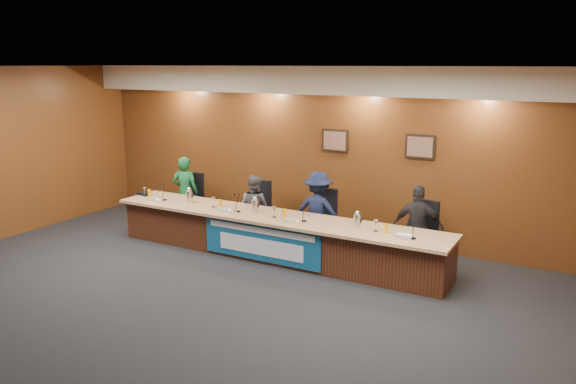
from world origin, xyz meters
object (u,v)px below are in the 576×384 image
(banner, at_px, (261,242))
(carafe_left, at_px, (189,197))
(panelist_b, at_px, (254,208))
(panelist_c, at_px, (318,212))
(office_chair_b, at_px, (257,213))
(carafe_right, at_px, (357,221))
(dais_body, at_px, (274,237))
(office_chair_d, at_px, (419,238))
(office_chair_a, at_px, (189,203))
(carafe_mid, at_px, (255,206))
(panelist_a, at_px, (185,192))
(office_chair_c, at_px, (320,223))
(speakerphone, at_px, (145,194))
(panelist_d, at_px, (418,227))

(banner, height_order, carafe_left, carafe_left)
(panelist_b, relative_size, panelist_c, 0.86)
(office_chair_b, xyz_separation_m, carafe_right, (2.35, -0.80, 0.38))
(dais_body, xyz_separation_m, carafe_right, (1.53, -0.03, 0.51))
(panelist_b, relative_size, office_chair_b, 2.57)
(office_chair_d, bearing_deg, office_chair_a, -167.54)
(office_chair_b, distance_m, carafe_mid, 0.99)
(panelist_a, relative_size, office_chair_a, 3.02)
(panelist_b, bearing_deg, office_chair_d, -174.03)
(dais_body, relative_size, carafe_right, 27.66)
(dais_body, height_order, carafe_mid, carafe_mid)
(carafe_left, bearing_deg, office_chair_a, 130.24)
(panelist_a, xyz_separation_m, office_chair_c, (2.97, 0.10, -0.25))
(carafe_right, bearing_deg, banner, -165.87)
(banner, bearing_deg, office_chair_c, 66.95)
(office_chair_b, relative_size, office_chair_c, 1.00)
(dais_body, xyz_separation_m, panelist_a, (-2.46, 0.67, 0.38))
(office_chair_b, height_order, speakerphone, speakerphone)
(panelist_b, relative_size, office_chair_d, 2.57)
(panelist_b, bearing_deg, panelist_d, -175.87)
(panelist_a, distance_m, carafe_left, 0.99)
(office_chair_b, height_order, carafe_mid, carafe_mid)
(dais_body, relative_size, carafe_mid, 27.73)
(dais_body, height_order, office_chair_d, dais_body)
(office_chair_b, bearing_deg, panelist_d, -15.16)
(office_chair_c, height_order, carafe_left, carafe_left)
(panelist_d, xyz_separation_m, office_chair_b, (-3.11, 0.10, -0.20))
(office_chair_a, height_order, speakerphone, speakerphone)
(carafe_left, bearing_deg, office_chair_b, 40.19)
(office_chair_d, bearing_deg, banner, -140.09)
(panelist_b, bearing_deg, panelist_a, 4.13)
(panelist_b, height_order, office_chair_a, panelist_b)
(panelist_b, height_order, panelist_c, panelist_c)
(office_chair_a, height_order, carafe_right, carafe_right)
(panelist_d, relative_size, carafe_left, 6.14)
(carafe_right, relative_size, speakerphone, 0.68)
(panelist_a, bearing_deg, carafe_left, 117.34)
(office_chair_a, bearing_deg, office_chair_c, -0.75)
(banner, distance_m, office_chair_a, 2.74)
(dais_body, height_order, panelist_a, panelist_a)
(panelist_a, bearing_deg, office_chair_d, 164.54)
(dais_body, relative_size, office_chair_c, 12.50)
(panelist_d, distance_m, office_chair_d, 0.23)
(panelist_c, xyz_separation_m, carafe_mid, (-0.87, -0.69, 0.15))
(office_chair_c, bearing_deg, panelist_a, -175.34)
(speakerphone, bearing_deg, carafe_left, -2.56)
(banner, relative_size, office_chair_d, 4.58)
(banner, xyz_separation_m, carafe_right, (1.53, 0.39, 0.48))
(panelist_b, height_order, office_chair_c, panelist_b)
(dais_body, distance_m, speakerphone, 2.95)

